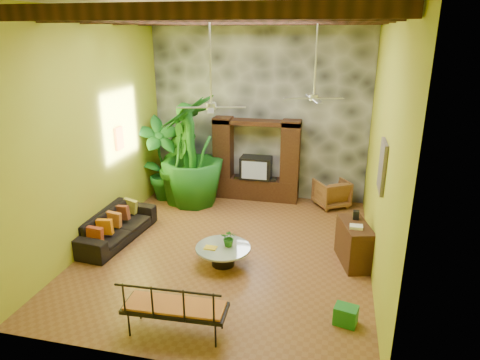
% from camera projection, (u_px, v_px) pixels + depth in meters
% --- Properties ---
extents(ground, '(7.00, 7.00, 0.00)m').
position_uv_depth(ground, '(228.00, 249.00, 9.42)').
color(ground, brown).
rests_on(ground, ground).
extents(ceiling, '(6.00, 7.00, 0.02)m').
position_uv_depth(ceiling, '(226.00, 4.00, 7.77)').
color(ceiling, silver).
rests_on(ceiling, back_wall).
extents(back_wall, '(6.00, 0.02, 5.00)m').
position_uv_depth(back_wall, '(259.00, 109.00, 11.81)').
color(back_wall, gold).
rests_on(back_wall, ground).
extents(left_wall, '(0.02, 7.00, 5.00)m').
position_uv_depth(left_wall, '(93.00, 131.00, 9.23)').
color(left_wall, gold).
rests_on(left_wall, ground).
extents(right_wall, '(0.02, 7.00, 5.00)m').
position_uv_depth(right_wall, '(383.00, 147.00, 7.96)').
color(right_wall, gold).
rests_on(right_wall, ground).
extents(stone_accent_wall, '(5.98, 0.10, 4.98)m').
position_uv_depth(stone_accent_wall, '(259.00, 109.00, 11.76)').
color(stone_accent_wall, '#323439').
rests_on(stone_accent_wall, ground).
extents(ceiling_beams, '(5.95, 5.36, 0.22)m').
position_uv_depth(ceiling_beams, '(226.00, 17.00, 7.84)').
color(ceiling_beams, '#391D12').
rests_on(ceiling_beams, ceiling).
extents(entertainment_center, '(2.40, 0.55, 2.30)m').
position_uv_depth(entertainment_center, '(256.00, 166.00, 11.99)').
color(entertainment_center, black).
rests_on(entertainment_center, ground).
extents(ceiling_fan_front, '(1.28, 1.28, 1.86)m').
position_uv_depth(ceiling_fan_front, '(211.00, 96.00, 7.97)').
color(ceiling_fan_front, '#B4B3B8').
rests_on(ceiling_fan_front, ceiling).
extents(ceiling_fan_back, '(1.28, 1.28, 1.86)m').
position_uv_depth(ceiling_fan_back, '(314.00, 88.00, 9.06)').
color(ceiling_fan_back, '#B4B3B8').
rests_on(ceiling_fan_back, ceiling).
extents(wall_art_mask, '(0.06, 0.32, 0.55)m').
position_uv_depth(wall_art_mask, '(119.00, 138.00, 10.28)').
color(wall_art_mask, gold).
rests_on(wall_art_mask, left_wall).
extents(wall_art_painting, '(0.06, 0.70, 0.90)m').
position_uv_depth(wall_art_painting, '(382.00, 166.00, 7.48)').
color(wall_art_painting, '#26628E').
rests_on(wall_art_painting, right_wall).
extents(sofa, '(1.11, 2.38, 0.67)m').
position_uv_depth(sofa, '(115.00, 226.00, 9.75)').
color(sofa, black).
rests_on(sofa, ground).
extents(wicker_armchair, '(1.12, 1.13, 0.75)m').
position_uv_depth(wicker_armchair, '(331.00, 193.00, 11.62)').
color(wicker_armchair, olive).
rests_on(wicker_armchair, ground).
extents(tall_plant_a, '(1.49, 1.46, 2.36)m').
position_uv_depth(tall_plant_a, '(160.00, 159.00, 11.84)').
color(tall_plant_a, '#1B6722').
rests_on(tall_plant_a, ground).
extents(tall_plant_b, '(1.40, 1.53, 2.26)m').
position_uv_depth(tall_plant_b, '(178.00, 163.00, 11.67)').
color(tall_plant_b, '#1B5616').
rests_on(tall_plant_b, ground).
extents(tall_plant_c, '(1.98, 1.98, 3.02)m').
position_uv_depth(tall_plant_c, '(192.00, 151.00, 11.45)').
color(tall_plant_c, '#185B18').
rests_on(tall_plant_c, ground).
extents(coffee_table, '(1.12, 1.12, 0.40)m').
position_uv_depth(coffee_table, '(223.00, 253.00, 8.71)').
color(coffee_table, black).
rests_on(coffee_table, ground).
extents(centerpiece_plant, '(0.34, 0.30, 0.36)m').
position_uv_depth(centerpiece_plant, '(229.00, 238.00, 8.66)').
color(centerpiece_plant, '#266C1C').
rests_on(centerpiece_plant, coffee_table).
extents(yellow_tray, '(0.25, 0.18, 0.03)m').
position_uv_depth(yellow_tray, '(211.00, 248.00, 8.61)').
color(yellow_tray, '#FAF51B').
rests_on(yellow_tray, coffee_table).
extents(iron_bench, '(1.66, 0.66, 0.57)m').
position_uv_depth(iron_bench, '(173.00, 307.00, 6.57)').
color(iron_bench, black).
rests_on(iron_bench, ground).
extents(side_console, '(0.76, 1.18, 0.87)m').
position_uv_depth(side_console, '(354.00, 243.00, 8.73)').
color(side_console, '#331610').
rests_on(side_console, ground).
extents(green_bin, '(0.42, 0.35, 0.32)m').
position_uv_depth(green_bin, '(346.00, 315.00, 6.96)').
color(green_bin, '#1D6D36').
rests_on(green_bin, ground).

